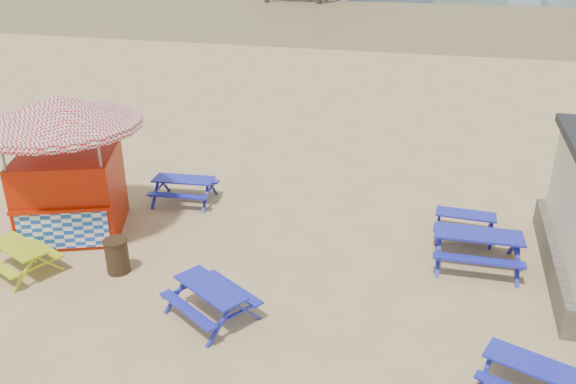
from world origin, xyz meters
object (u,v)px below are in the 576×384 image
(picnic_table_blue_b, at_px, (464,224))
(ice_cream_kiosk, at_px, (64,148))
(picnic_table_yellow, at_px, (21,258))
(litter_bin, at_px, (117,256))
(picnic_table_blue_a, at_px, (184,190))

(picnic_table_blue_b, bearing_deg, ice_cream_kiosk, -164.44)
(picnic_table_yellow, relative_size, litter_bin, 2.36)
(picnic_table_blue_a, relative_size, ice_cream_kiosk, 0.36)
(litter_bin, bearing_deg, picnic_table_blue_b, 28.45)
(picnic_table_blue_b, height_order, litter_bin, litter_bin)
(picnic_table_blue_a, height_order, litter_bin, litter_bin)
(picnic_table_blue_a, xyz_separation_m, picnic_table_yellow, (-1.91, -4.71, -0.04))
(ice_cream_kiosk, distance_m, litter_bin, 3.35)
(picnic_table_blue_b, distance_m, litter_bin, 8.88)
(picnic_table_blue_a, height_order, picnic_table_blue_b, picnic_table_blue_a)
(picnic_table_yellow, height_order, ice_cream_kiosk, ice_cream_kiosk)
(picnic_table_blue_a, bearing_deg, ice_cream_kiosk, -135.35)
(picnic_table_blue_a, height_order, ice_cream_kiosk, ice_cream_kiosk)
(picnic_table_blue_a, bearing_deg, picnic_table_yellow, -119.18)
(picnic_table_blue_b, height_order, picnic_table_yellow, picnic_table_yellow)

